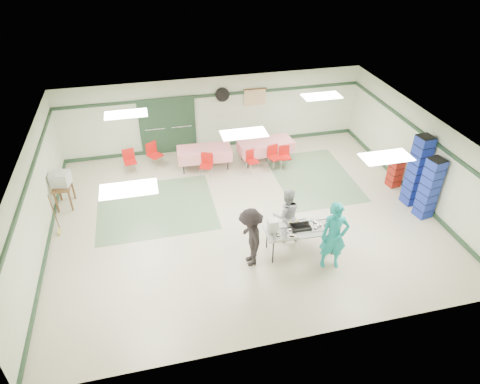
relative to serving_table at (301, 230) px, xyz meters
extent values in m
plane|color=#BFB39A|center=(-1.06, 1.87, -0.72)|extent=(11.00, 11.00, 0.00)
plane|color=silver|center=(-1.06, 1.87, 1.98)|extent=(11.00, 11.00, 0.00)
plane|color=silver|center=(-1.06, 6.37, 0.63)|extent=(11.00, 0.00, 11.00)
plane|color=silver|center=(-1.06, -2.63, 0.63)|extent=(11.00, 0.00, 11.00)
plane|color=silver|center=(-6.56, 1.87, 0.63)|extent=(0.00, 9.00, 9.00)
plane|color=silver|center=(4.44, 1.87, 0.63)|extent=(0.00, 9.00, 9.00)
cube|color=#1F3A24|center=(-1.06, 6.34, 1.33)|extent=(11.00, 0.06, 0.10)
cube|color=#1F3A24|center=(-1.06, 6.34, -0.66)|extent=(11.00, 0.06, 0.12)
cube|color=#1F3A24|center=(-6.53, 1.87, 1.33)|extent=(0.06, 9.00, 0.10)
cube|color=#1F3A24|center=(-6.53, 1.87, -0.66)|extent=(0.06, 9.00, 0.12)
cube|color=#1F3A24|center=(4.41, 1.87, 1.33)|extent=(0.06, 9.00, 0.10)
cube|color=#1F3A24|center=(4.41, 1.87, -0.66)|extent=(0.06, 9.00, 0.12)
cube|color=slate|center=(-3.56, 2.87, -0.71)|extent=(3.50, 3.00, 0.01)
cube|color=slate|center=(1.74, 3.37, -0.71)|extent=(2.50, 3.50, 0.01)
cube|color=#989A98|center=(-3.26, 6.31, 0.33)|extent=(0.90, 0.06, 2.10)
cube|color=#989A98|center=(-2.31, 6.31, 0.33)|extent=(0.90, 0.06, 2.10)
cube|color=#1F3A24|center=(-2.79, 6.29, 0.33)|extent=(2.00, 0.03, 2.15)
cylinder|color=black|center=(-0.76, 6.31, 1.33)|extent=(0.50, 0.10, 0.50)
cube|color=beige|center=(0.44, 6.31, 1.13)|extent=(0.80, 0.02, 0.60)
cube|color=#A1A19D|center=(0.00, 0.00, 0.02)|extent=(1.89, 0.81, 0.04)
cylinder|color=black|center=(-0.82, -0.28, -0.36)|extent=(0.04, 0.04, 0.72)
cylinder|color=black|center=(0.80, -0.33, -0.36)|extent=(0.04, 0.04, 0.72)
cylinder|color=black|center=(-0.80, 0.33, -0.36)|extent=(0.04, 0.04, 0.72)
cylinder|color=black|center=(0.82, 0.28, -0.36)|extent=(0.04, 0.04, 0.72)
cube|color=silver|center=(0.51, -0.01, 0.06)|extent=(0.62, 0.48, 0.02)
cube|color=silver|center=(-0.04, 0.13, 0.06)|extent=(0.60, 0.46, 0.02)
cube|color=silver|center=(-0.48, -0.13, 0.06)|extent=(0.63, 0.48, 0.02)
cube|color=black|center=(-0.01, 0.02, 0.08)|extent=(0.53, 0.34, 0.08)
cube|color=white|center=(-0.74, 0.08, 0.22)|extent=(0.26, 0.24, 0.35)
imported|color=teal|center=(0.59, -0.69, 0.22)|extent=(0.76, 0.57, 1.88)
imported|color=#9A9A9F|center=(-0.21, 0.58, 0.08)|extent=(0.82, 0.67, 1.60)
imported|color=black|center=(-1.37, -0.13, 0.11)|extent=(0.63, 1.08, 1.65)
cube|color=red|center=(0.48, 4.88, 0.02)|extent=(1.98, 1.03, 0.05)
cube|color=red|center=(0.48, 4.88, -0.17)|extent=(1.98, 1.05, 0.40)
cylinder|color=black|center=(-0.27, 4.48, -0.36)|extent=(0.04, 0.04, 0.72)
cylinder|color=black|center=(1.31, 4.65, -0.36)|extent=(0.04, 0.04, 0.72)
cylinder|color=black|center=(-0.34, 5.11, -0.36)|extent=(0.04, 0.04, 0.72)
cylinder|color=black|center=(1.24, 5.28, -0.36)|extent=(0.04, 0.04, 0.72)
cube|color=red|center=(-1.72, 4.88, 0.02)|extent=(1.87, 0.88, 0.05)
cube|color=red|center=(-1.72, 4.88, -0.17)|extent=(1.87, 0.90, 0.40)
cylinder|color=black|center=(-2.49, 4.61, -0.36)|extent=(0.04, 0.04, 0.72)
cylinder|color=black|center=(-0.97, 4.54, -0.36)|extent=(0.04, 0.04, 0.72)
cylinder|color=black|center=(-2.46, 5.22, -0.36)|extent=(0.04, 0.04, 0.72)
cylinder|color=black|center=(-0.94, 5.15, -0.36)|extent=(0.04, 0.04, 0.72)
cube|color=red|center=(0.63, 4.23, -0.28)|extent=(0.50, 0.50, 0.04)
cube|color=red|center=(0.58, 4.40, -0.06)|extent=(0.39, 0.15, 0.40)
cylinder|color=silver|center=(0.52, 4.03, -0.51)|extent=(0.02, 0.02, 0.42)
cylinder|color=silver|center=(0.83, 4.12, -0.51)|extent=(0.02, 0.02, 0.42)
cylinder|color=silver|center=(0.43, 4.34, -0.51)|extent=(0.02, 0.02, 0.42)
cylinder|color=silver|center=(0.74, 4.43, -0.51)|extent=(0.02, 0.02, 0.42)
cube|color=red|center=(-0.17, 4.23, -0.32)|extent=(0.43, 0.43, 0.04)
cube|color=red|center=(-0.20, 4.39, -0.12)|extent=(0.36, 0.11, 0.36)
cylinder|color=silver|center=(-0.28, 4.06, -0.53)|extent=(0.02, 0.02, 0.38)
cylinder|color=silver|center=(0.00, 4.12, -0.53)|extent=(0.02, 0.02, 0.38)
cylinder|color=silver|center=(-0.34, 4.34, -0.53)|extent=(0.02, 0.02, 0.38)
cylinder|color=silver|center=(-0.06, 4.40, -0.53)|extent=(0.02, 0.02, 0.38)
cube|color=red|center=(0.99, 4.23, -0.31)|extent=(0.39, 0.39, 0.04)
cube|color=red|center=(1.00, 4.39, -0.11)|extent=(0.37, 0.06, 0.37)
cylinder|color=silver|center=(0.84, 4.09, -0.52)|extent=(0.02, 0.02, 0.38)
cylinder|color=silver|center=(1.13, 4.07, -0.52)|extent=(0.02, 0.02, 0.38)
cylinder|color=silver|center=(0.86, 4.39, -0.52)|extent=(0.02, 0.02, 0.38)
cylinder|color=silver|center=(1.15, 4.37, -0.52)|extent=(0.02, 0.02, 0.38)
cube|color=red|center=(-1.77, 4.23, -0.28)|extent=(0.51, 0.51, 0.04)
cube|color=red|center=(-1.70, 4.40, -0.07)|extent=(0.38, 0.18, 0.39)
cylinder|color=silver|center=(-1.97, 4.14, -0.51)|extent=(0.02, 0.02, 0.41)
cylinder|color=silver|center=(-1.68, 4.03, -0.51)|extent=(0.02, 0.02, 0.41)
cylinder|color=silver|center=(-1.86, 4.43, -0.51)|extent=(0.02, 0.02, 0.41)
cylinder|color=silver|center=(-1.56, 4.32, -0.51)|extent=(0.02, 0.02, 0.41)
cube|color=red|center=(-3.37, 5.28, -0.25)|extent=(0.59, 0.59, 0.04)
cube|color=red|center=(-3.48, 5.44, -0.02)|extent=(0.38, 0.27, 0.42)
cylinder|color=silver|center=(-3.42, 5.04, -0.49)|extent=(0.02, 0.02, 0.45)
cylinder|color=silver|center=(-3.14, 5.23, -0.49)|extent=(0.02, 0.02, 0.45)
cylinder|color=silver|center=(-3.61, 5.33, -0.49)|extent=(0.02, 0.02, 0.45)
cylinder|color=silver|center=(-3.33, 5.52, -0.49)|extent=(0.02, 0.02, 0.45)
cube|color=red|center=(-4.23, 5.08, -0.28)|extent=(0.45, 0.45, 0.04)
cube|color=red|center=(-4.26, 5.26, -0.06)|extent=(0.40, 0.10, 0.40)
cylinder|color=silver|center=(-4.36, 4.90, -0.51)|extent=(0.02, 0.02, 0.42)
cylinder|color=silver|center=(-4.05, 4.95, -0.51)|extent=(0.02, 0.02, 0.42)
cylinder|color=silver|center=(-4.41, 5.21, -0.51)|extent=(0.02, 0.02, 0.42)
cylinder|color=silver|center=(-4.10, 5.26, -0.51)|extent=(0.02, 0.02, 0.42)
cube|color=navy|center=(4.09, 1.33, 0.42)|extent=(0.49, 0.49, 2.27)
cube|color=#A62110|center=(4.09, 2.32, -0.13)|extent=(0.41, 0.41, 1.18)
cube|color=navy|center=(4.09, 0.64, 0.24)|extent=(0.49, 0.49, 1.91)
cube|color=brown|center=(-6.21, 3.61, 0.00)|extent=(0.53, 0.79, 0.05)
cube|color=brown|center=(-6.42, 3.29, -0.37)|extent=(0.05, 0.05, 0.70)
cube|color=brown|center=(-6.02, 3.28, -0.37)|extent=(0.05, 0.05, 0.70)
cube|color=brown|center=(-6.41, 3.93, -0.37)|extent=(0.05, 0.05, 0.70)
cube|color=brown|center=(-6.00, 3.92, -0.37)|extent=(0.05, 0.05, 0.70)
cube|color=#A9A9A5|center=(-6.21, 3.62, 0.23)|extent=(0.61, 0.56, 0.41)
cylinder|color=brown|center=(-6.29, 2.29, -0.04)|extent=(0.07, 0.21, 1.30)
camera|label=1|loc=(-3.50, -7.99, 6.96)|focal=32.00mm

